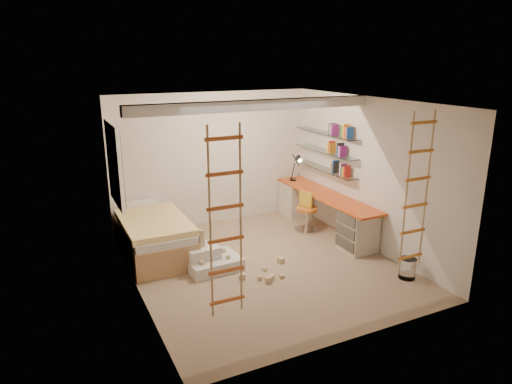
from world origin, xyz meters
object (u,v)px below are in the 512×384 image
bed (153,235)px  play_platform (210,260)px  desk (324,211)px  swivel_chair (306,217)px

bed → play_platform: (0.66, -0.95, -0.19)m
desk → bed: (-3.20, 0.36, -0.07)m
desk → swivel_chair: (-0.32, 0.12, -0.12)m
swivel_chair → bed: bearing=175.2°
bed → play_platform: bed is taller
desk → bed: size_ratio=1.40×
swivel_chair → play_platform: size_ratio=0.89×
bed → play_platform: bearing=-55.3°
play_platform → bed: bearing=124.7°
desk → play_platform: size_ratio=3.20×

